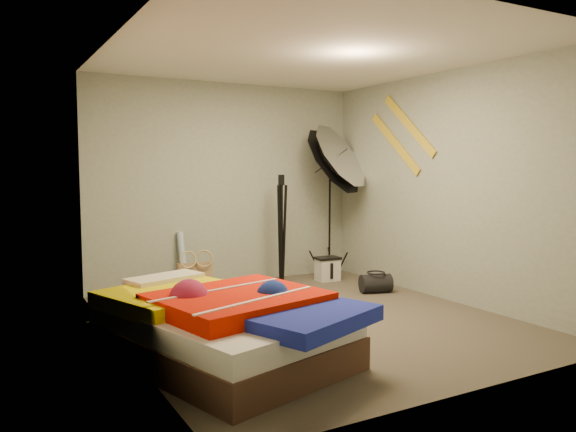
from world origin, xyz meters
TOP-DOWN VIEW (x-y plane):
  - floor at (0.00, 0.00)m, footprint 4.00×4.00m
  - ceiling at (0.00, 0.00)m, footprint 4.00×4.00m
  - wall_back at (0.00, 2.00)m, footprint 3.50×0.00m
  - wall_front at (0.00, -2.00)m, footprint 3.50×0.00m
  - wall_left at (-1.75, 0.00)m, footprint 0.00×4.00m
  - wall_right at (1.75, 0.00)m, footprint 0.00×4.00m
  - tote_bag at (-0.64, 1.40)m, footprint 0.41×0.23m
  - wrapping_roll at (-0.62, 1.90)m, footprint 0.12×0.21m
  - camera_case at (1.17, 1.48)m, footprint 0.29×0.22m
  - duffel_bag at (1.28, 0.62)m, footprint 0.40×0.31m
  - wall_stripe_upper at (1.73, 0.60)m, footprint 0.02×0.91m
  - wall_stripe_lower at (1.73, 0.85)m, footprint 0.02×0.91m
  - bed at (-1.16, -0.65)m, footprint 1.79×2.17m
  - photo_umbrella at (1.29, 1.56)m, footprint 1.01×1.14m
  - camera_tripod at (0.53, 1.55)m, footprint 0.10×0.10m

SIDE VIEW (x-z plane):
  - floor at x=0.00m, z-range 0.00..0.00m
  - duffel_bag at x=1.28m, z-range 0.00..0.22m
  - camera_case at x=1.17m, z-range 0.00..0.28m
  - tote_bag at x=-0.64m, z-range -0.01..0.40m
  - bed at x=-1.16m, z-range 0.00..0.54m
  - wrapping_roll at x=-0.62m, z-range 0.00..0.69m
  - camera_tripod at x=0.53m, z-range 0.10..1.47m
  - wall_back at x=0.00m, z-range -0.50..3.00m
  - wall_front at x=0.00m, z-range -0.50..3.00m
  - wall_left at x=-1.75m, z-range -0.75..3.25m
  - wall_right at x=1.75m, z-range -0.75..3.25m
  - photo_umbrella at x=1.29m, z-range 0.46..2.58m
  - wall_stripe_lower at x=1.73m, z-range 1.36..2.14m
  - wall_stripe_upper at x=1.73m, z-range 1.56..2.34m
  - ceiling at x=0.00m, z-range 2.50..2.50m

